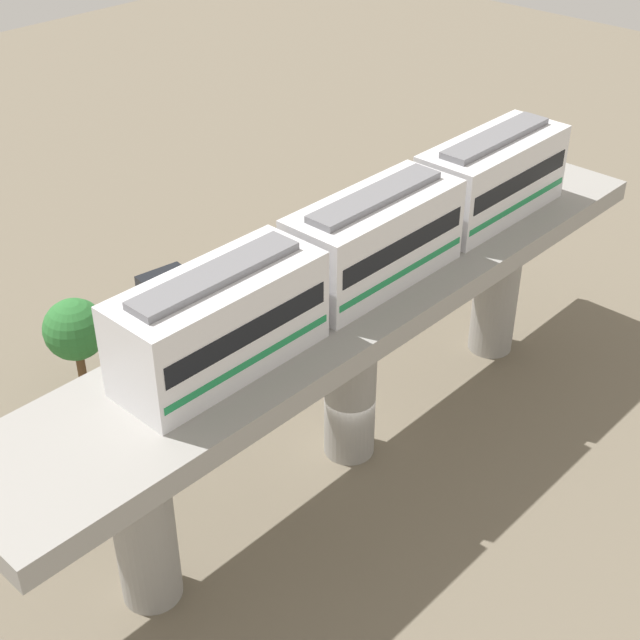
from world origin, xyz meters
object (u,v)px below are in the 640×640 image
object	(u,v)px
parked_car_white	(77,475)
tree_near_viaduct	(75,330)
parked_car_orange	(349,280)
train	(374,239)
parked_car_silver	(165,295)

from	to	relation	value
parked_car_white	tree_near_viaduct	bearing A→B (deg)	150.62
parked_car_white	parked_car_orange	xyz separation A→B (m)	(-1.97, 16.86, 0.00)
train	parked_car_silver	xyz separation A→B (m)	(-12.92, 0.51, -7.88)
train	parked_car_white	bearing A→B (deg)	-120.94
train	tree_near_viaduct	distance (m)	13.20
train	parked_car_silver	bearing A→B (deg)	177.76
parked_car_white	tree_near_viaduct	size ratio (longest dim) A/B	1.03
parked_car_white	parked_car_silver	bearing A→B (deg)	133.77
parked_car_white	parked_car_orange	size ratio (longest dim) A/B	1.05
train	tree_near_viaduct	bearing A→B (deg)	-151.10
parked_car_silver	parked_car_white	distance (m)	12.28
parked_car_silver	parked_car_orange	distance (m)	8.79
parked_car_silver	train	bearing A→B (deg)	6.09
parked_car_white	parked_car_orange	bearing A→B (deg)	103.94
train	tree_near_viaduct	size ratio (longest dim) A/B	4.80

